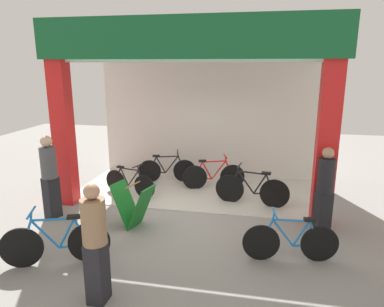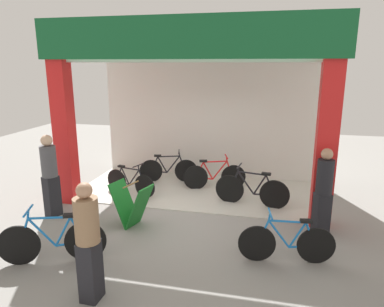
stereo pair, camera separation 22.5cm
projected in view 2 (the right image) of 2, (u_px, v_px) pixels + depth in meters
name	position (u px, v px, depth m)	size (l,w,h in m)	color
ground_plane	(185.00, 212.00, 7.79)	(19.95, 19.95, 0.00)	gray
shop_facade	(199.00, 105.00, 8.62)	(6.18, 3.06, 4.05)	beige
bicycle_inside_0	(168.00, 170.00, 9.68)	(1.54, 0.49, 0.87)	black
bicycle_inside_1	(252.00, 190.00, 8.04)	(1.68, 0.46, 0.93)	black
bicycle_inside_2	(214.00, 176.00, 9.12)	(1.56, 0.54, 0.89)	black
bicycle_inside_3	(130.00, 182.00, 8.75)	(1.41, 0.51, 0.80)	black
bicycle_parked_0	(287.00, 243.00, 5.75)	(1.55, 0.43, 0.86)	black
bicycle_parked_1	(53.00, 241.00, 5.73)	(1.61, 0.66, 0.94)	black
sandwich_board_sign	(132.00, 205.00, 7.01)	(0.88, 0.66, 0.89)	#197226
pedestrian_1	(88.00, 242.00, 4.70)	(0.33, 0.33, 1.69)	black
pedestrian_2	(323.00, 191.00, 6.60)	(0.39, 0.39, 1.67)	black
pedestrian_3	(50.00, 175.00, 7.39)	(0.41, 0.41, 1.76)	black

